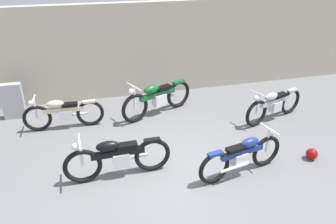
{
  "coord_description": "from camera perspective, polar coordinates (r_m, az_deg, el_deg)",
  "views": [
    {
      "loc": [
        -1.47,
        -5.08,
        4.0
      ],
      "look_at": [
        0.29,
        1.58,
        0.55
      ],
      "focal_mm": 34.95,
      "sensor_mm": 36.0,
      "label": 1
    }
  ],
  "objects": [
    {
      "name": "motorcycle_green",
      "position": [
        8.62,
        -1.92,
        2.47
      ],
      "size": [
        2.07,
        1.06,
        0.99
      ],
      "rotation": [
        0.0,
        0.0,
        3.55
      ],
      "color": "black",
      "rests_on": "ground_plane"
    },
    {
      "name": "building_wall",
      "position": [
        9.74,
        -5.63,
        10.7
      ],
      "size": [
        18.0,
        0.3,
        2.7
      ],
      "primitive_type": "cube",
      "color": "#B2A893",
      "rests_on": "ground_plane"
    },
    {
      "name": "helmet",
      "position": [
        7.58,
        23.78,
        -6.72
      ],
      "size": [
        0.24,
        0.24,
        0.24
      ],
      "primitive_type": "sphere",
      "color": "maroon",
      "rests_on": "ground_plane"
    },
    {
      "name": "motorcycle_black",
      "position": [
        6.35,
        -8.83,
        -7.76
      ],
      "size": [
        2.07,
        0.58,
        0.93
      ],
      "rotation": [
        0.0,
        0.0,
        3.17
      ],
      "color": "black",
      "rests_on": "ground_plane"
    },
    {
      "name": "motorcycle_cream",
      "position": [
        8.36,
        -17.83,
        -0.15
      ],
      "size": [
        1.93,
        0.54,
        0.86
      ],
      "rotation": [
        0.0,
        0.0,
        3.12
      ],
      "color": "black",
      "rests_on": "ground_plane"
    },
    {
      "name": "ground_plane",
      "position": [
        6.63,
        1.12,
        -10.5
      ],
      "size": [
        40.0,
        40.0,
        0.0
      ],
      "primitive_type": "plane",
      "color": "slate"
    },
    {
      "name": "motorcycle_silver",
      "position": [
        8.78,
        17.97,
        1.25
      ],
      "size": [
        1.92,
        0.83,
        0.89
      ],
      "rotation": [
        0.0,
        0.0,
        3.46
      ],
      "color": "black",
      "rests_on": "ground_plane"
    },
    {
      "name": "motorcycle_blue",
      "position": [
        6.53,
        12.83,
        -7.43
      ],
      "size": [
        1.9,
        0.65,
        0.86
      ],
      "rotation": [
        0.0,
        0.0,
        0.21
      ],
      "color": "black",
      "rests_on": "ground_plane"
    },
    {
      "name": "stone_marker",
      "position": [
        9.35,
        -25.46,
        1.73
      ],
      "size": [
        0.53,
        0.2,
        0.95
      ],
      "primitive_type": "cube",
      "rotation": [
        0.0,
        0.0,
        -0.01
      ],
      "color": "#9E9EA3",
      "rests_on": "ground_plane"
    }
  ]
}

